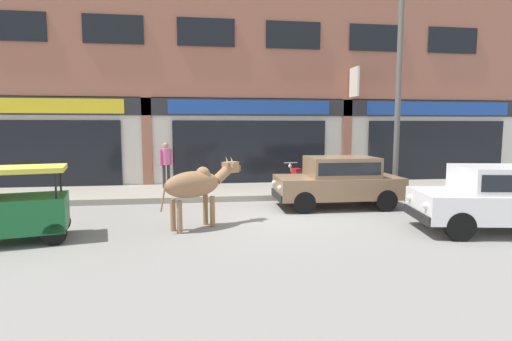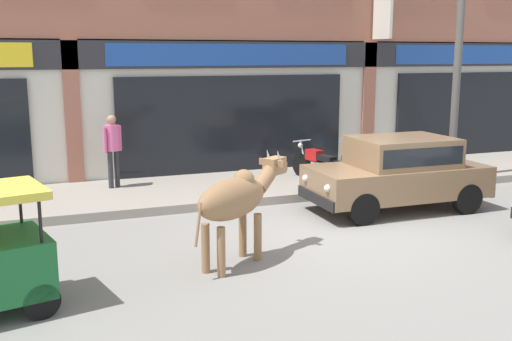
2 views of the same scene
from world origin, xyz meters
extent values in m
plane|color=gray|center=(0.00, 0.00, 0.00)|extent=(90.00, 90.00, 0.00)
cube|color=gray|center=(0.00, 3.69, 0.09)|extent=(19.00, 2.99, 0.18)
cube|color=#9E604C|center=(0.00, 5.46, 6.22)|extent=(23.00, 0.55, 6.70)
cube|color=silver|center=(0.00, 5.46, 1.70)|extent=(23.00, 0.55, 3.40)
cube|color=#28282D|center=(0.00, 5.15, 3.05)|extent=(22.08, 0.08, 0.64)
cube|color=black|center=(-7.67, 5.14, 1.35)|extent=(5.83, 0.10, 2.40)
cube|color=yellow|center=(-7.67, 5.12, 3.05)|extent=(6.13, 0.05, 0.52)
cube|color=#9E604C|center=(-3.83, 5.17, 1.70)|extent=(0.36, 0.12, 3.40)
cube|color=black|center=(0.00, 5.14, 1.35)|extent=(5.83, 0.10, 2.40)
cube|color=#1E479E|center=(0.00, 5.12, 3.05)|extent=(6.13, 0.05, 0.52)
cube|color=#9E604C|center=(3.83, 5.17, 1.70)|extent=(0.36, 0.12, 3.40)
cube|color=black|center=(7.67, 5.14, 1.35)|extent=(5.83, 0.10, 2.40)
cube|color=#1E479E|center=(7.67, 5.12, 3.05)|extent=(6.13, 0.05, 0.52)
cube|color=black|center=(-8.15, 5.16, 5.74)|extent=(2.09, 0.06, 1.00)
cube|color=black|center=(-4.89, 5.16, 5.74)|extent=(2.09, 0.06, 1.00)
cube|color=black|center=(-1.63, 5.16, 5.74)|extent=(2.09, 0.06, 1.00)
cube|color=black|center=(1.63, 5.16, 5.74)|extent=(2.09, 0.06, 1.00)
cube|color=black|center=(4.89, 5.16, 5.74)|extent=(2.09, 0.06, 1.00)
cube|color=black|center=(8.15, 5.16, 5.74)|extent=(2.09, 0.06, 1.00)
cube|color=silver|center=(3.91, 4.74, 4.00)|extent=(0.08, 0.80, 1.10)
ellipsoid|color=#936B47|center=(-2.11, -0.94, 1.02)|extent=(1.46, 1.20, 0.60)
sphere|color=#936B47|center=(-1.87, -0.78, 1.25)|extent=(0.32, 0.32, 0.32)
cylinder|color=#936B47|center=(-1.82, -0.58, 0.36)|extent=(0.12, 0.12, 0.72)
cylinder|color=#936B47|center=(-1.66, -0.82, 0.36)|extent=(0.12, 0.12, 0.72)
cylinder|color=#936B47|center=(-2.55, -1.05, 0.36)|extent=(0.12, 0.12, 0.72)
cylinder|color=#936B47|center=(-2.39, -1.29, 0.36)|extent=(0.12, 0.12, 0.72)
cylinder|color=#936B47|center=(-1.42, -0.49, 1.17)|extent=(0.52, 0.46, 0.43)
cube|color=#936B47|center=(-1.20, -0.35, 1.34)|extent=(0.42, 0.38, 0.26)
cube|color=brown|center=(-1.05, -0.25, 1.30)|extent=(0.20, 0.21, 0.14)
cone|color=beige|center=(-1.29, -0.28, 1.52)|extent=(0.13, 0.11, 0.19)
cone|color=beige|center=(-1.18, -0.45, 1.52)|extent=(0.13, 0.11, 0.19)
cube|color=#936B47|center=(-1.36, -0.26, 1.40)|extent=(0.11, 0.14, 0.10)
cube|color=#936B47|center=(-1.18, -0.52, 1.40)|extent=(0.11, 0.14, 0.10)
cylinder|color=#936B47|center=(-2.73, -1.34, 0.80)|extent=(0.16, 0.12, 0.60)
cylinder|color=black|center=(0.81, 0.26, 0.30)|extent=(0.60, 0.19, 0.60)
cylinder|color=black|center=(0.83, 1.70, 0.30)|extent=(0.60, 0.19, 0.60)
cylinder|color=black|center=(3.11, 0.23, 0.30)|extent=(0.60, 0.19, 0.60)
cylinder|color=black|center=(3.13, 1.67, 0.30)|extent=(0.60, 0.19, 0.60)
cube|color=#846647|center=(1.97, 0.97, 0.60)|extent=(3.52, 1.65, 0.60)
cube|color=#846647|center=(2.07, 0.96, 1.18)|extent=(1.92, 1.47, 0.56)
cube|color=black|center=(2.07, 0.96, 1.18)|extent=(1.77, 1.49, 0.35)
cube|color=black|center=(0.24, 0.99, 0.38)|extent=(0.14, 1.52, 0.20)
cube|color=black|center=(3.70, 0.94, 0.38)|extent=(0.14, 1.52, 0.20)
sphere|color=silver|center=(0.20, 0.51, 0.68)|extent=(0.14, 0.14, 0.14)
sphere|color=silver|center=(0.22, 1.47, 0.68)|extent=(0.14, 0.14, 0.14)
cube|color=red|center=(3.72, 0.44, 0.70)|extent=(0.03, 0.16, 0.14)
cube|color=red|center=(3.73, 1.43, 0.70)|extent=(0.03, 0.16, 0.14)
cylinder|color=black|center=(3.28, -2.68, 0.30)|extent=(0.62, 0.28, 0.60)
cylinder|color=black|center=(3.53, -1.26, 0.30)|extent=(0.62, 0.28, 0.60)
cube|color=white|center=(4.54, -2.17, 0.60)|extent=(3.73, 2.19, 0.60)
cube|color=white|center=(4.63, -2.19, 1.18)|extent=(2.12, 1.75, 0.56)
cube|color=black|center=(4.63, -2.19, 1.18)|extent=(1.98, 1.75, 0.35)
cube|color=black|center=(2.83, -1.87, 0.38)|extent=(0.39, 1.52, 0.20)
sphere|color=silver|center=(2.72, -2.33, 0.68)|extent=(0.14, 0.14, 0.14)
sphere|color=silver|center=(2.89, -1.39, 0.68)|extent=(0.14, 0.14, 0.14)
cylinder|color=black|center=(-4.78, -1.82, 0.22)|extent=(0.46, 0.22, 0.44)
cylinder|color=black|center=(-5.01, -0.81, 0.22)|extent=(0.46, 0.22, 0.44)
cube|color=#19602D|center=(-5.53, -1.46, 0.57)|extent=(1.93, 1.51, 0.70)
cylinder|color=black|center=(-4.73, -1.78, 1.19)|extent=(0.04, 0.04, 0.55)
cylinder|color=black|center=(-4.95, -0.82, 1.19)|extent=(0.04, 0.04, 0.55)
cube|color=#DBCC42|center=(-5.48, -1.45, 1.47)|extent=(1.82, 1.44, 0.10)
cylinder|color=black|center=(1.28, 3.95, 0.46)|extent=(0.23, 0.57, 0.56)
cylinder|color=black|center=(1.58, 2.73, 0.46)|extent=(0.23, 0.57, 0.56)
cube|color=#B2B5BA|center=(1.44, 3.32, 0.50)|extent=(0.27, 0.36, 0.24)
cube|color=red|center=(1.40, 3.48, 0.76)|extent=(0.33, 0.45, 0.24)
cube|color=black|center=(1.49, 3.09, 0.74)|extent=(0.34, 0.56, 0.12)
cylinder|color=#B2B5BA|center=(1.30, 3.89, 0.76)|extent=(0.10, 0.27, 0.59)
cylinder|color=#B2B5BA|center=(1.29, 3.93, 1.04)|extent=(0.51, 0.15, 0.03)
sphere|color=silver|center=(1.27, 3.99, 0.92)|extent=(0.12, 0.12, 0.12)
cylinder|color=#B2B5BA|center=(1.41, 2.94, 0.42)|extent=(0.17, 0.48, 0.06)
cylinder|color=black|center=(2.55, 3.89, 0.46)|extent=(0.12, 0.56, 0.56)
cylinder|color=black|center=(2.60, 2.65, 0.46)|extent=(0.12, 0.56, 0.56)
cube|color=#B2B5BA|center=(2.57, 3.25, 0.50)|extent=(0.21, 0.33, 0.24)
cube|color=navy|center=(2.57, 3.41, 0.76)|extent=(0.25, 0.41, 0.24)
cube|color=black|center=(2.58, 3.01, 0.74)|extent=(0.24, 0.53, 0.12)
cylinder|color=#B2B5BA|center=(2.55, 3.83, 0.76)|extent=(0.05, 0.27, 0.59)
cylinder|color=#B2B5BA|center=(2.55, 3.87, 1.04)|extent=(0.52, 0.05, 0.03)
sphere|color=silver|center=(2.55, 3.93, 0.92)|extent=(0.12, 0.12, 0.12)
cylinder|color=#B2B5BA|center=(2.48, 2.89, 0.42)|extent=(0.08, 0.48, 0.06)
cylinder|color=black|center=(3.60, 3.78, 0.46)|extent=(0.23, 0.57, 0.56)
cylinder|color=black|center=(3.90, 2.56, 0.46)|extent=(0.23, 0.57, 0.56)
cube|color=#B2B5BA|center=(3.75, 3.15, 0.50)|extent=(0.27, 0.36, 0.24)
cube|color=orange|center=(3.72, 3.31, 0.76)|extent=(0.33, 0.45, 0.24)
cube|color=black|center=(3.81, 2.92, 0.74)|extent=(0.34, 0.56, 0.12)
cylinder|color=#B2B5BA|center=(3.61, 3.72, 0.76)|extent=(0.10, 0.27, 0.59)
cylinder|color=#B2B5BA|center=(3.60, 3.76, 1.04)|extent=(0.51, 0.16, 0.03)
sphere|color=silver|center=(3.59, 3.82, 0.92)|extent=(0.12, 0.12, 0.12)
cylinder|color=#B2B5BA|center=(3.73, 2.78, 0.42)|extent=(0.17, 0.48, 0.06)
cylinder|color=#2D2D33|center=(-3.03, 4.32, 0.59)|extent=(0.11, 0.11, 0.82)
cylinder|color=#2D2D33|center=(-3.17, 4.22, 0.59)|extent=(0.11, 0.11, 0.82)
cylinder|color=#DB5B93|center=(-3.10, 4.27, 1.28)|extent=(0.32, 0.32, 0.56)
cylinder|color=#DB5B93|center=(-2.93, 4.39, 1.25)|extent=(0.08, 0.08, 0.56)
cylinder|color=#DB5B93|center=(-3.27, 4.15, 1.25)|extent=(0.08, 0.08, 0.56)
sphere|color=tan|center=(-3.10, 4.27, 1.68)|extent=(0.20, 0.20, 0.20)
cylinder|color=#595651|center=(4.53, 2.50, 3.29)|extent=(0.18, 0.18, 6.23)
camera|label=1|loc=(-1.95, -9.94, 2.31)|focal=28.00mm
camera|label=2|loc=(-4.77, -8.89, 3.07)|focal=42.00mm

